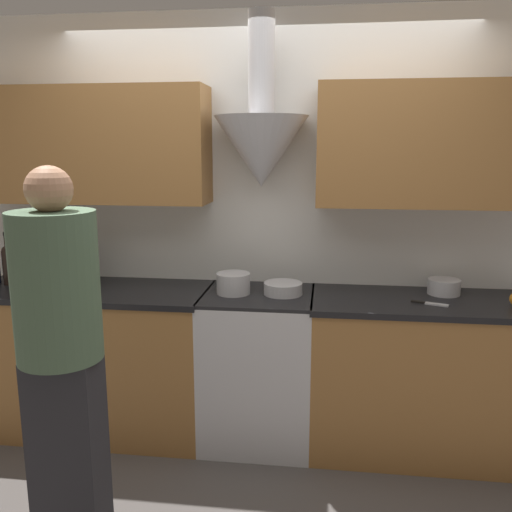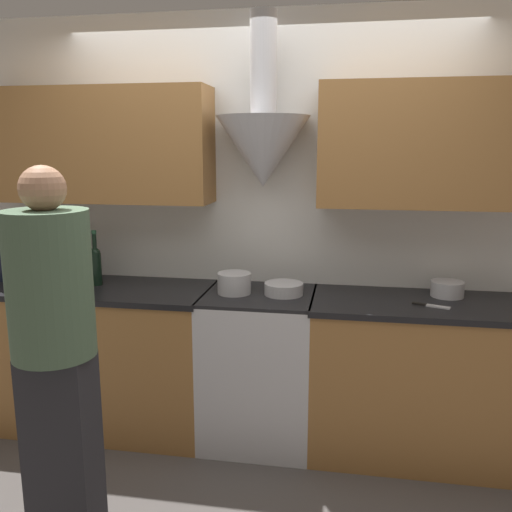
% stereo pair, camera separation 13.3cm
% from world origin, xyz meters
% --- Properties ---
extents(ground_plane, '(12.00, 12.00, 0.00)m').
position_xyz_m(ground_plane, '(0.00, 0.00, 0.00)').
color(ground_plane, '#4C4744').
extents(wall_back, '(8.40, 0.56, 2.60)m').
position_xyz_m(wall_back, '(-0.03, 0.62, 1.48)').
color(wall_back, white).
rests_on(wall_back, ground_plane).
extents(counter_left, '(1.47, 0.62, 0.93)m').
position_xyz_m(counter_left, '(-1.05, 0.35, 0.47)').
color(counter_left, '#9E6B38').
rests_on(counter_left, ground_plane).
extents(counter_right, '(1.28, 0.62, 0.93)m').
position_xyz_m(counter_right, '(0.96, 0.35, 0.47)').
color(counter_right, '#9E6B38').
rests_on(counter_right, ground_plane).
extents(stove_range, '(0.66, 0.60, 0.93)m').
position_xyz_m(stove_range, '(0.00, 0.36, 0.47)').
color(stove_range, silver).
rests_on(stove_range, ground_plane).
extents(wine_bottle_1, '(0.07, 0.07, 0.34)m').
position_xyz_m(wine_bottle_1, '(-1.60, 0.38, 1.07)').
color(wine_bottle_1, black).
rests_on(wine_bottle_1, counter_left).
extents(wine_bottle_2, '(0.07, 0.07, 0.35)m').
position_xyz_m(wine_bottle_2, '(-1.50, 0.39, 1.08)').
color(wine_bottle_2, black).
rests_on(wine_bottle_2, counter_left).
extents(wine_bottle_3, '(0.07, 0.07, 0.33)m').
position_xyz_m(wine_bottle_3, '(-1.41, 0.37, 1.06)').
color(wine_bottle_3, black).
rests_on(wine_bottle_3, counter_left).
extents(wine_bottle_4, '(0.07, 0.07, 0.34)m').
position_xyz_m(wine_bottle_4, '(-1.32, 0.39, 1.06)').
color(wine_bottle_4, black).
rests_on(wine_bottle_4, counter_left).
extents(wine_bottle_5, '(0.07, 0.07, 0.33)m').
position_xyz_m(wine_bottle_5, '(-1.24, 0.37, 1.06)').
color(wine_bottle_5, black).
rests_on(wine_bottle_5, counter_left).
extents(wine_bottle_6, '(0.07, 0.07, 0.32)m').
position_xyz_m(wine_bottle_6, '(-1.15, 0.40, 1.06)').
color(wine_bottle_6, black).
rests_on(wine_bottle_6, counter_left).
extents(wine_bottle_7, '(0.07, 0.07, 0.35)m').
position_xyz_m(wine_bottle_7, '(-1.05, 0.39, 1.07)').
color(wine_bottle_7, black).
rests_on(wine_bottle_7, counter_left).
extents(stock_pot, '(0.20, 0.20, 0.12)m').
position_xyz_m(stock_pot, '(-0.15, 0.34, 0.99)').
color(stock_pot, silver).
rests_on(stock_pot, stove_range).
extents(mixing_bowl, '(0.23, 0.23, 0.07)m').
position_xyz_m(mixing_bowl, '(0.15, 0.36, 0.97)').
color(mixing_bowl, silver).
rests_on(mixing_bowl, stove_range).
extents(saucepan, '(0.19, 0.19, 0.09)m').
position_xyz_m(saucepan, '(1.09, 0.49, 0.98)').
color(saucepan, silver).
rests_on(saucepan, counter_right).
extents(chefs_knife, '(0.20, 0.10, 0.01)m').
position_xyz_m(chefs_knife, '(0.98, 0.26, 0.94)').
color(chefs_knife, silver).
rests_on(chefs_knife, counter_right).
extents(person_foreground_left, '(0.35, 0.35, 1.72)m').
position_xyz_m(person_foreground_left, '(-0.69, -0.74, 0.95)').
color(person_foreground_left, '#28282D').
rests_on(person_foreground_left, ground_plane).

